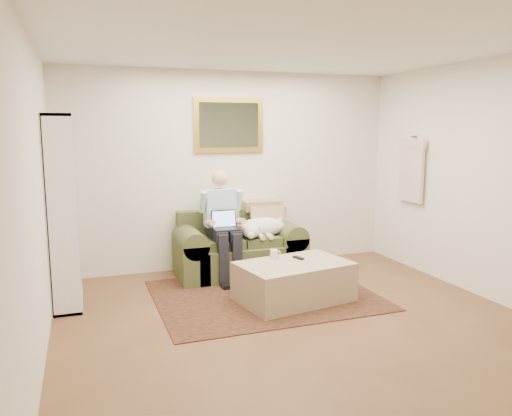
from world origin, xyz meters
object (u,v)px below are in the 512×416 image
ottoman (294,282)px  bookshelf (63,212)px  sofa (239,253)px  coffee_mug (274,254)px  laptop (225,224)px  sleeping_dog (262,227)px  seated_man (224,226)px

ottoman → bookshelf: (-2.32, 0.71, 0.79)m
sofa → coffee_mug: sofa is taller
sofa → laptop: (-0.24, -0.21, 0.43)m
sleeping_dog → ottoman: (-0.03, -1.09, -0.40)m
coffee_mug → sofa: bearing=96.9°
laptop → ottoman: bearing=-62.7°
coffee_mug → bookshelf: bearing=167.5°
sofa → coffee_mug: 0.97m
ottoman → bookshelf: 2.55m
sofa → seated_man: size_ratio=1.19×
sleeping_dog → bookshelf: size_ratio=0.33×
sofa → seated_man: bearing=-148.5°
sleeping_dog → bookshelf: bookshelf is taller
seated_man → ottoman: 1.23m
sofa → sleeping_dog: 0.45m
seated_man → sofa: bearing=31.5°
coffee_mug → bookshelf: 2.29m
laptop → ottoman: laptop is taller
coffee_mug → laptop: bearing=115.8°
seated_man → bookshelf: 1.87m
sofa → sleeping_dog: size_ratio=2.43×
ottoman → coffee_mug: 0.38m
sleeping_dog → bookshelf: (-2.35, -0.38, 0.39)m
sofa → laptop: 0.53m
seated_man → bookshelf: (-1.82, -0.31, 0.33)m
coffee_mug → ottoman: bearing=-58.2°
sofa → sleeping_dog: bearing=-15.7°
seated_man → laptop: size_ratio=4.33×
sofa → seated_man: (-0.24, -0.15, 0.40)m
sleeping_dog → coffee_mug: (-0.17, -0.86, -0.14)m
sleeping_dog → sofa: bearing=164.3°
sleeping_dog → laptop: bearing=-166.4°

